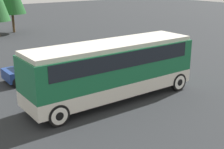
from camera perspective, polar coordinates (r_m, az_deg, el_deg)
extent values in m
plane|color=#26282B|center=(17.05, 0.00, -4.53)|extent=(120.00, 120.00, 0.00)
cube|color=silver|center=(16.76, 0.00, -1.96)|extent=(9.54, 2.50, 0.74)
cube|color=#19663D|center=(16.38, 0.00, 2.13)|extent=(9.54, 2.50, 1.74)
cube|color=black|center=(16.28, 0.00, 3.58)|extent=(8.40, 2.54, 0.78)
cube|color=beige|center=(16.15, 0.00, 5.47)|extent=(9.35, 2.30, 0.22)
cube|color=#19663D|center=(19.44, 11.10, 3.53)|extent=(0.36, 2.40, 1.98)
cylinder|color=black|center=(18.58, 11.99, -1.32)|extent=(1.03, 0.28, 1.03)
cylinder|color=silver|center=(18.58, 11.99, -1.32)|extent=(0.80, 0.30, 0.80)
cylinder|color=black|center=(18.58, 11.99, -1.32)|extent=(0.39, 0.32, 0.39)
cylinder|color=black|center=(20.09, 7.20, 0.37)|extent=(1.03, 0.28, 1.03)
cylinder|color=silver|center=(20.09, 7.20, 0.37)|extent=(0.80, 0.30, 0.80)
cylinder|color=black|center=(20.09, 7.20, 0.37)|extent=(0.39, 0.32, 0.39)
cylinder|color=black|center=(14.16, -9.81, -7.35)|extent=(1.03, 0.28, 1.03)
cylinder|color=silver|center=(14.16, -9.81, -7.35)|extent=(0.80, 0.30, 0.80)
cylinder|color=black|center=(14.16, -9.81, -7.35)|extent=(0.39, 0.32, 0.39)
cylinder|color=black|center=(16.08, -13.47, -4.46)|extent=(1.03, 0.28, 1.03)
cylinder|color=silver|center=(16.08, -13.47, -4.46)|extent=(0.80, 0.30, 0.80)
cylinder|color=black|center=(16.08, -13.47, -4.46)|extent=(0.39, 0.32, 0.39)
cube|color=#BCBCC1|center=(25.31, -2.08, 4.19)|extent=(4.73, 1.76, 0.56)
cube|color=black|center=(25.09, -2.45, 5.38)|extent=(2.46, 1.59, 0.57)
cylinder|color=black|center=(25.82, 2.38, 4.01)|extent=(0.69, 0.22, 0.69)
cylinder|color=black|center=(25.82, 2.38, 4.01)|extent=(0.26, 0.26, 0.26)
cylinder|color=black|center=(27.04, 0.29, 4.65)|extent=(0.69, 0.22, 0.69)
cylinder|color=black|center=(27.04, 0.29, 4.65)|extent=(0.26, 0.26, 0.26)
cylinder|color=black|center=(23.74, -4.76, 2.74)|extent=(0.69, 0.22, 0.69)
cylinder|color=black|center=(23.74, -4.76, 2.74)|extent=(0.26, 0.26, 0.26)
cylinder|color=black|center=(25.06, -6.66, 3.48)|extent=(0.69, 0.22, 0.69)
cylinder|color=black|center=(25.06, -6.66, 3.48)|extent=(0.26, 0.26, 0.26)
cube|color=navy|center=(20.85, -12.89, 0.81)|extent=(4.64, 1.72, 0.64)
cube|color=black|center=(20.62, -13.48, 2.36)|extent=(2.41, 1.55, 0.59)
cylinder|color=black|center=(21.04, -7.30, 0.58)|extent=(0.62, 0.22, 0.62)
cylinder|color=black|center=(21.04, -7.30, 0.58)|extent=(0.23, 0.26, 0.23)
cylinder|color=black|center=(22.35, -9.22, 1.51)|extent=(0.62, 0.22, 0.62)
cylinder|color=black|center=(22.35, -9.22, 1.51)|extent=(0.23, 0.26, 0.23)
cylinder|color=black|center=(19.61, -16.98, -1.35)|extent=(0.62, 0.22, 0.62)
cylinder|color=black|center=(19.61, -16.98, -1.35)|extent=(0.23, 0.26, 0.23)
cylinder|color=black|center=(21.01, -18.40, -0.23)|extent=(0.62, 0.22, 0.62)
cylinder|color=black|center=(21.01, -18.40, -0.23)|extent=(0.23, 0.26, 0.23)
cylinder|color=brown|center=(38.84, -17.59, 8.96)|extent=(0.28, 0.28, 2.20)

